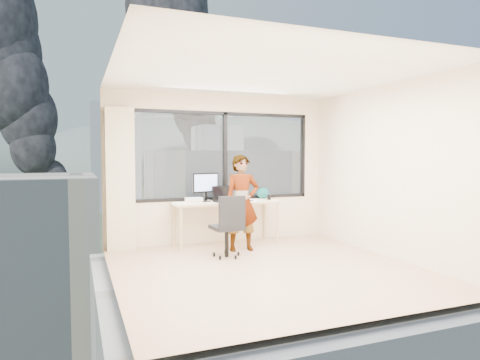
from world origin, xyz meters
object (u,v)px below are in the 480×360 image
desk (226,223)px  chair (227,225)px  person (242,203)px  laptop (226,195)px  handbag (263,193)px  monitor (206,187)px  game_console (194,199)px

desk → chair: 0.89m
person → chair: bearing=-134.2°
laptop → person: bearing=-81.3°
laptop → handbag: laptop is taller
desk → handbag: handbag is taller
person → handbag: person is taller
monitor → handbag: 1.13m
person → desk: bearing=105.2°
chair → handbag: bearing=39.6°
chair → handbag: size_ratio=3.73×
monitor → handbag: monitor is taller
person → handbag: 0.99m
desk → person: size_ratio=1.17×
desk → laptop: (-0.03, -0.05, 0.50)m
monitor → desk: bearing=-33.9°
chair → monitor: monitor is taller
handbag → monitor: bearing=167.3°
laptop → monitor: bearing=142.9°
person → game_console: (-0.62, 0.68, 0.01)m
person → monitor: 0.79m
desk → chair: bearing=-108.7°
chair → monitor: (-0.04, 0.96, 0.52)m
game_console → laptop: bearing=-22.3°
desk → monitor: size_ratio=3.63×
laptop → chair: bearing=-115.0°
chair → laptop: bearing=67.3°
desk → monitor: bearing=158.7°
chair → game_console: (-0.24, 1.02, 0.30)m
monitor → game_console: bearing=152.0°
chair → game_console: size_ratio=3.41×
laptop → handbag: 0.85m
handbag → person: bearing=-151.4°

